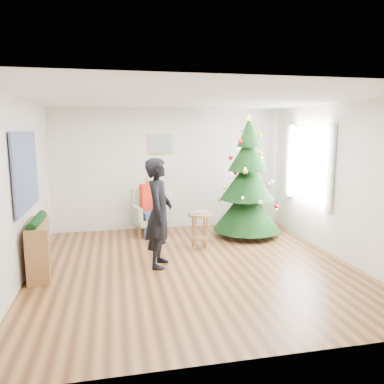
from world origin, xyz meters
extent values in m
plane|color=brown|center=(0.00, 0.00, 0.00)|extent=(5.00, 5.00, 0.00)
plane|color=white|center=(0.00, 0.00, 2.60)|extent=(5.00, 5.00, 0.00)
plane|color=silver|center=(0.00, 2.50, 1.30)|extent=(5.00, 0.00, 5.00)
plane|color=silver|center=(0.00, -2.50, 1.30)|extent=(5.00, 0.00, 5.00)
plane|color=silver|center=(-2.50, 0.00, 1.30)|extent=(0.00, 5.00, 5.00)
plane|color=silver|center=(2.50, 0.00, 1.30)|extent=(0.00, 5.00, 5.00)
cube|color=white|center=(2.47, 1.00, 1.50)|extent=(0.04, 1.30, 1.40)
cube|color=white|center=(2.44, 0.25, 1.50)|extent=(0.05, 0.25, 1.50)
cube|color=white|center=(2.44, 1.75, 1.50)|extent=(0.05, 0.25, 1.50)
cylinder|color=#3F2816|center=(1.43, 1.51, 0.16)|extent=(0.11, 0.11, 0.32)
cone|color=black|center=(1.43, 1.51, 0.58)|extent=(1.37, 1.37, 0.89)
cone|color=black|center=(1.43, 1.51, 1.16)|extent=(1.09, 1.09, 0.79)
cone|color=black|center=(1.43, 1.51, 1.68)|extent=(0.80, 0.80, 0.68)
cone|color=black|center=(1.43, 1.51, 2.10)|extent=(0.46, 0.46, 0.58)
cone|color=gold|center=(1.43, 1.51, 2.40)|extent=(0.15, 0.15, 0.15)
cylinder|color=brown|center=(0.31, 0.89, 0.63)|extent=(0.44, 0.44, 0.04)
cylinder|color=brown|center=(0.31, 0.89, 0.20)|extent=(0.33, 0.33, 0.02)
imported|color=silver|center=(0.31, 0.89, 0.67)|extent=(0.42, 0.34, 0.03)
cube|color=gray|center=(-0.49, 1.95, 0.31)|extent=(0.75, 0.72, 0.12)
cube|color=gray|center=(-0.56, 2.20, 0.65)|extent=(0.62, 0.26, 0.60)
cube|color=gray|center=(-0.77, 1.87, 0.47)|extent=(0.21, 0.49, 0.30)
cube|color=gray|center=(-0.21, 2.02, 0.47)|extent=(0.21, 0.49, 0.30)
cube|color=navy|center=(-0.49, 1.88, 0.44)|extent=(0.44, 0.45, 0.14)
cube|color=red|center=(-0.49, 2.07, 0.77)|extent=(0.41, 0.28, 0.55)
sphere|color=tan|center=(-0.49, 2.05, 1.15)|extent=(0.19, 0.19, 0.19)
imported|color=black|center=(-0.53, 0.15, 0.86)|extent=(0.57, 0.72, 1.72)
cube|color=white|center=(-0.34, 0.12, 1.15)|extent=(0.07, 0.13, 0.04)
cube|color=brown|center=(-2.33, 0.16, 0.40)|extent=(0.43, 1.03, 0.80)
cylinder|color=black|center=(-2.33, 0.16, 0.82)|extent=(0.14, 0.90, 0.14)
cube|color=black|center=(-2.46, 0.30, 1.55)|extent=(0.03, 1.50, 1.15)
cube|color=tan|center=(-0.20, 2.47, 1.85)|extent=(0.52, 0.03, 0.42)
cube|color=gray|center=(-0.20, 2.45, 1.85)|extent=(0.44, 0.02, 0.34)
camera|label=1|loc=(-1.19, -5.55, 2.15)|focal=35.00mm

